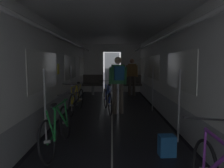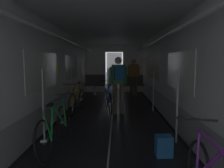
# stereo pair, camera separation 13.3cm
# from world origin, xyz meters

# --- Properties ---
(train_car_shell) EXTENTS (3.14, 12.34, 2.57)m
(train_car_shell) POSITION_xyz_m (-0.00, 3.60, 1.70)
(train_car_shell) COLOR black
(train_car_shell) RESTS_ON ground
(bench_seat_far_left) EXTENTS (0.98, 0.51, 0.95)m
(bench_seat_far_left) POSITION_xyz_m (-0.90, 8.07, 0.57)
(bench_seat_far_left) COLOR gray
(bench_seat_far_left) RESTS_ON ground
(bench_seat_far_right) EXTENTS (0.98, 0.51, 0.95)m
(bench_seat_far_right) POSITION_xyz_m (0.90, 8.07, 0.57)
(bench_seat_far_right) COLOR gray
(bench_seat_far_right) RESTS_ON ground
(bicycle_green) EXTENTS (0.44, 1.69, 0.96)m
(bicycle_green) POSITION_xyz_m (-0.95, 1.75, 0.38)
(bicycle_green) COLOR black
(bicycle_green) RESTS_ON ground
(bicycle_yellow) EXTENTS (0.44, 1.69, 0.94)m
(bicycle_yellow) POSITION_xyz_m (-1.07, 4.46, 0.38)
(bicycle_yellow) COLOR black
(bicycle_yellow) RESTS_ON ground
(person_cyclist_aisle) EXTENTS (0.55, 0.43, 1.69)m
(person_cyclist_aisle) POSITION_xyz_m (0.18, 4.34, 1.02)
(person_cyclist_aisle) COLOR brown
(person_cyclist_aisle) RESTS_ON ground
(bicycle_blue_in_aisle) EXTENTS (0.45, 1.68, 0.94)m
(bicycle_blue_in_aisle) POSITION_xyz_m (-0.14, 4.60, 0.38)
(bicycle_blue_in_aisle) COLOR black
(bicycle_blue_in_aisle) RESTS_ON ground
(person_standing_near_bench) EXTENTS (0.53, 0.23, 1.69)m
(person_standing_near_bench) POSITION_xyz_m (0.90, 7.70, 0.98)
(person_standing_near_bench) COLOR brown
(person_standing_near_bench) RESTS_ON ground
(backpack_on_floor) EXTENTS (0.27, 0.22, 0.34)m
(backpack_on_floor) POSITION_xyz_m (0.90, 1.50, 0.17)
(backpack_on_floor) COLOR #1E5693
(backpack_on_floor) RESTS_ON ground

